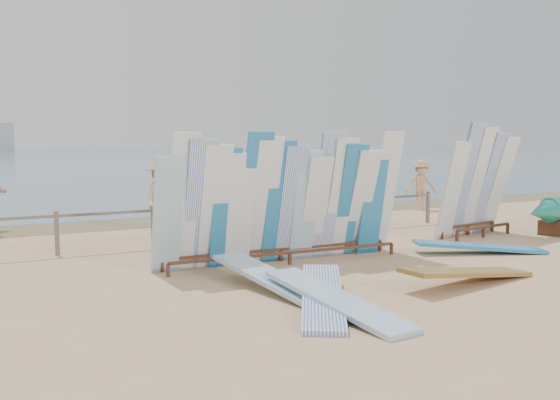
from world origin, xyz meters
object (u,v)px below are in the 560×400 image
main_surfboard_rack (285,204)px  side_surfboard_rack (477,186)px  beach_chair_left (253,220)px  beachgoer_7 (232,190)px  beachgoer_10 (367,191)px  flat_board_c (468,284)px  flat_board_b (335,311)px  flat_board_e (322,306)px  stroller (293,210)px  flat_board_d (479,253)px  beachgoer_2 (176,199)px  beachgoer_extra_0 (421,185)px  beachgoer_8 (309,196)px  flat_board_a (272,291)px  vendor_table (356,230)px  beachgoer_3 (161,196)px  beach_chair_right (265,224)px

main_surfboard_rack → side_surfboard_rack: (5.66, 0.53, 0.12)m
main_surfboard_rack → beach_chair_left: bearing=75.4°
main_surfboard_rack → beachgoer_7: (1.78, 6.32, -0.23)m
beachgoer_10 → flat_board_c: bearing=2.8°
flat_board_b → flat_board_e: bearing=86.0°
stroller → beach_chair_left: bearing=-156.2°
main_surfboard_rack → flat_board_c: size_ratio=1.87×
flat_board_d → beachgoer_2: beachgoer_2 is taller
side_surfboard_rack → beachgoer_extra_0: bearing=53.4°
beachgoer_10 → beachgoer_8: bearing=-42.3°
flat_board_a → side_surfboard_rack: bearing=11.2°
main_surfboard_rack → flat_board_d: size_ratio=1.87×
vendor_table → beachgoer_2: (-2.95, 3.47, 0.54)m
side_surfboard_rack → beachgoer_7: 6.98m
flat_board_a → main_surfboard_rack: bearing=47.7°
vendor_table → beachgoer_7: size_ratio=0.56×
side_surfboard_rack → vendor_table: (-3.33, 0.38, -0.91)m
flat_board_e → flat_board_b: bearing=-57.9°
flat_board_e → beachgoer_3: beachgoer_3 is taller
beachgoer_3 → vendor_table: bearing=-94.1°
vendor_table → flat_board_e: size_ratio=0.37×
beach_chair_left → beachgoer_10: beachgoer_10 is taller
beach_chair_right → beachgoer_8: size_ratio=0.50×
beachgoer_3 → flat_board_a: bearing=-136.0°
flat_board_b → beach_chair_right: bearing=66.0°
flat_board_e → stroller: size_ratio=2.39×
vendor_table → flat_board_b: 5.30m
stroller → beachgoer_7: size_ratio=0.63×
flat_board_c → stroller: (0.87, 7.08, 0.45)m
beach_chair_right → beachgoer_2: 2.30m
beach_chair_right → beachgoer_8: bearing=-14.4°
flat_board_a → beach_chair_left: size_ratio=2.80×
flat_board_c → beach_chair_right: 6.41m
beach_chair_left → flat_board_c: bearing=-91.2°
beach_chair_right → beachgoer_3: size_ratio=0.44×
stroller → beachgoer_3: (-3.47, 0.73, 0.47)m
beachgoer_3 → beachgoer_extra_0: bearing=-38.3°
flat_board_b → beachgoer_3: bearing=84.7°
vendor_table → flat_board_b: bearing=-133.7°
flat_board_e → beachgoer_2: bearing=118.8°
vendor_table → beach_chair_left: (-1.07, 3.01, -0.05)m
stroller → flat_board_b: bearing=-103.0°
flat_board_b → beachgoer_3: size_ratio=1.47×
main_surfboard_rack → stroller: size_ratio=4.47×
flat_board_a → flat_board_e: size_ratio=1.00×
beach_chair_right → main_surfboard_rack: bearing=-146.3°
flat_board_c → stroller: size_ratio=2.39×
main_surfboard_rack → beachgoer_7: 6.57m
vendor_table → flat_board_a: size_ratio=0.37×
main_surfboard_rack → beachgoer_2: bearing=101.4°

